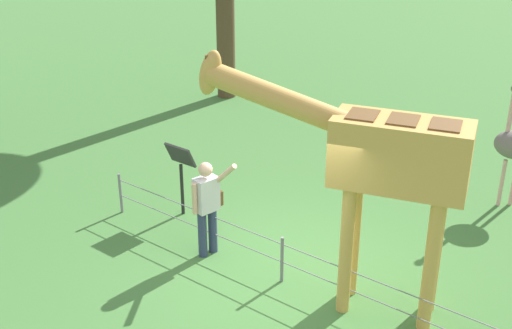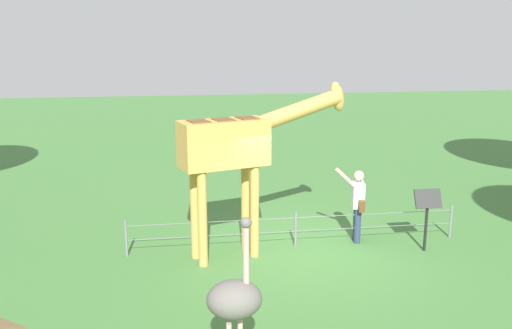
{
  "view_description": "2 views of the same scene",
  "coord_description": "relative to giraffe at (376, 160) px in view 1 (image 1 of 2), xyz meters",
  "views": [
    {
      "loc": [
        -4.66,
        6.81,
        5.57
      ],
      "look_at": [
        0.52,
        0.13,
        1.74
      ],
      "focal_mm": 45.79,
      "sensor_mm": 36.0,
      "label": 1
    },
    {
      "loc": [
        -2.44,
        -10.44,
        4.4
      ],
      "look_at": [
        -0.83,
        0.3,
        1.79
      ],
      "focal_mm": 38.26,
      "sensor_mm": 36.0,
      "label": 2
    }
  ],
  "objects": [
    {
      "name": "giraffe",
      "position": [
        0.0,
        0.0,
        0.0
      ],
      "size": [
        3.61,
        1.51,
        3.47
      ],
      "color": "gold",
      "rests_on": "ground_plane"
    },
    {
      "name": "ground_plane",
      "position": [
        1.25,
        0.08,
        -2.22
      ],
      "size": [
        60.0,
        60.0,
        0.0
      ],
      "primitive_type": "plane",
      "color": "#427538"
    },
    {
      "name": "wire_fence",
      "position": [
        1.25,
        0.25,
        -1.82
      ],
      "size": [
        7.05,
        0.05,
        0.75
      ],
      "color": "slate",
      "rests_on": "ground_plane"
    },
    {
      "name": "visitor",
      "position": [
        2.62,
        0.33,
        -1.32
      ],
      "size": [
        0.71,
        0.59,
        1.68
      ],
      "color": "navy",
      "rests_on": "ground_plane"
    },
    {
      "name": "info_sign",
      "position": [
        3.86,
        -0.38,
        -1.27
      ],
      "size": [
        0.56,
        0.21,
        1.32
      ],
      "color": "black",
      "rests_on": "ground_plane"
    }
  ]
}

